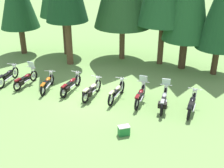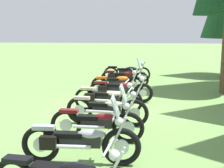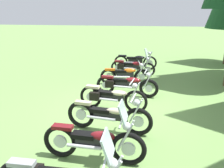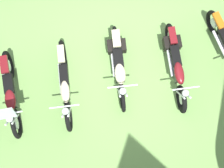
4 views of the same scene
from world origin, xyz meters
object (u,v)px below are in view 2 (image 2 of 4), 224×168
object	(u,v)px
motorcycle_0	(127,72)
motorcycle_3	(119,90)
motorcycle_2	(118,83)
motorcycle_7	(79,141)
motorcycle_5	(107,109)
motorcycle_6	(98,122)
motorcycle_1	(124,76)
motorcycle_4	(106,98)

from	to	relation	value
motorcycle_0	motorcycle_3	world-z (taller)	motorcycle_0
motorcycle_2	motorcycle_7	size ratio (longest dim) A/B	0.89
motorcycle_0	motorcycle_3	size ratio (longest dim) A/B	0.98
motorcycle_0	motorcycle_5	world-z (taller)	motorcycle_5
motorcycle_6	motorcycle_2	bearing A→B (deg)	91.51
motorcycle_6	motorcycle_7	xyz separation A→B (m)	(1.27, -0.21, 0.00)
motorcycle_1	motorcycle_6	distance (m)	7.08
motorcycle_1	motorcycle_6	bearing A→B (deg)	-84.38
motorcycle_0	motorcycle_7	bearing A→B (deg)	-95.20
motorcycle_0	motorcycle_2	xyz separation A→B (m)	(2.79, -0.27, -0.04)
motorcycle_5	motorcycle_7	xyz separation A→B (m)	(2.60, -0.29, 0.03)
motorcycle_3	motorcycle_0	bearing A→B (deg)	94.47
motorcycle_0	motorcycle_2	distance (m)	2.80
motorcycle_5	motorcycle_6	distance (m)	1.33
motorcycle_4	motorcycle_7	distance (m)	4.01
motorcycle_1	motorcycle_5	size ratio (longest dim) A/B	0.94
motorcycle_1	motorcycle_4	bearing A→B (deg)	-86.72
motorcycle_2	motorcycle_6	bearing A→B (deg)	-98.26
motorcycle_2	motorcycle_4	distance (m)	2.80
motorcycle_7	motorcycle_4	bearing A→B (deg)	87.96
motorcycle_1	motorcycle_4	size ratio (longest dim) A/B	0.98
motorcycle_5	motorcycle_7	distance (m)	2.61
motorcycle_4	motorcycle_5	xyz separation A→B (m)	(1.40, 0.16, -0.01)
motorcycle_1	motorcycle_5	world-z (taller)	motorcycle_1
motorcycle_1	motorcycle_6	xyz separation A→B (m)	(7.08, -0.27, 0.02)
motorcycle_3	motorcycle_1	bearing A→B (deg)	95.79
motorcycle_0	motorcycle_7	world-z (taller)	motorcycle_7
motorcycle_4	motorcycle_5	world-z (taller)	motorcycle_5
motorcycle_1	motorcycle_6	world-z (taller)	motorcycle_6
motorcycle_0	motorcycle_1	size ratio (longest dim) A/B	1.05
motorcycle_1	motorcycle_3	bearing A→B (deg)	-82.64
motorcycle_0	motorcycle_4	size ratio (longest dim) A/B	1.03
motorcycle_3	motorcycle_7	size ratio (longest dim) A/B	0.98
motorcycle_4	motorcycle_6	size ratio (longest dim) A/B	0.99
motorcycle_1	motorcycle_2	distance (m)	1.55
motorcycle_0	motorcycle_4	world-z (taller)	motorcycle_4
motorcycle_4	motorcycle_5	distance (m)	1.41
motorcycle_3	motorcycle_4	world-z (taller)	motorcycle_4
motorcycle_5	motorcycle_6	bearing A→B (deg)	-86.73
motorcycle_1	motorcycle_7	size ratio (longest dim) A/B	0.92
motorcycle_1	motorcycle_3	world-z (taller)	motorcycle_1
motorcycle_0	motorcycle_3	bearing A→B (deg)	-93.48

